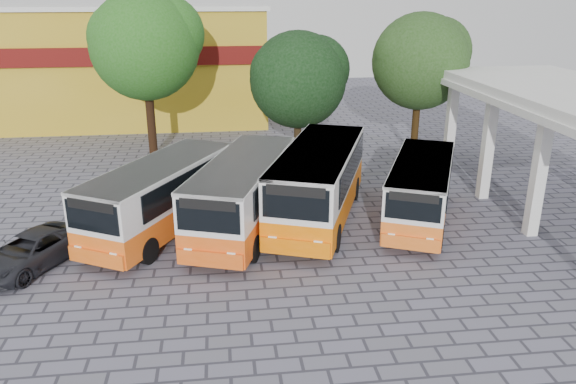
{
  "coord_description": "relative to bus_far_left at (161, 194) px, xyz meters",
  "views": [
    {
      "loc": [
        -4.39,
        -17.54,
        9.27
      ],
      "look_at": [
        -1.73,
        3.89,
        1.5
      ],
      "focal_mm": 35.0,
      "sensor_mm": 36.0,
      "label": 1
    }
  ],
  "objects": [
    {
      "name": "parked_car",
      "position": [
        -4.38,
        -2.52,
        -1.05
      ],
      "size": [
        3.95,
        4.84,
        1.22
      ],
      "primitive_type": "imported",
      "rotation": [
        0.0,
        0.0,
        -0.52
      ],
      "color": "black",
      "rests_on": "ground"
    },
    {
      "name": "ground",
      "position": [
        6.83,
        -3.87,
        -1.66
      ],
      "size": [
        90.0,
        90.0,
        0.0
      ],
      "primitive_type": "plane",
      "color": "slate",
      "rests_on": "ground"
    },
    {
      "name": "tree_middle",
      "position": [
        6.8,
        8.82,
        3.25
      ],
      "size": [
        5.48,
        5.22,
        7.35
      ],
      "color": "#312412",
      "rests_on": "ground"
    },
    {
      "name": "bus_far_right",
      "position": [
        10.67,
        -0.2,
        -0.12
      ],
      "size": [
        5.09,
        7.92,
        2.66
      ],
      "rotation": [
        0.0,
        0.0,
        -0.43
      ],
      "color": "orange",
      "rests_on": "ground"
    },
    {
      "name": "shophouse_block",
      "position": [
        -4.17,
        22.11,
        2.5
      ],
      "size": [
        20.4,
        10.4,
        8.3
      ],
      "color": "#B7921B",
      "rests_on": "ground"
    },
    {
      "name": "bus_far_left",
      "position": [
        0.0,
        0.0,
        0.0
      ],
      "size": [
        5.94,
        8.57,
        2.87
      ],
      "rotation": [
        0.0,
        0.0,
        -0.5
      ],
      "color": "#EF5D11",
      "rests_on": "ground"
    },
    {
      "name": "tree_left",
      "position": [
        -1.42,
        11.26,
        4.93
      ],
      "size": [
        6.32,
        6.02,
        9.41
      ],
      "color": "black",
      "rests_on": "ground"
    },
    {
      "name": "bus_centre_left",
      "position": [
        3.28,
        -0.22,
        0.06
      ],
      "size": [
        5.06,
        8.78,
        2.97
      ],
      "rotation": [
        0.0,
        0.0,
        -0.33
      ],
      "color": "#E55310",
      "rests_on": "ground"
    },
    {
      "name": "tree_right",
      "position": [
        13.72,
        9.23,
        4.07
      ],
      "size": [
        5.62,
        5.35,
        8.24
      ],
      "color": "#33210C",
      "rests_on": "ground"
    },
    {
      "name": "bus_centre_right",
      "position": [
        6.45,
        0.45,
        0.17
      ],
      "size": [
        5.59,
        9.4,
        3.17
      ],
      "rotation": [
        0.0,
        0.0,
        -0.36
      ],
      "color": "#F16B00",
      "rests_on": "ground"
    }
  ]
}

